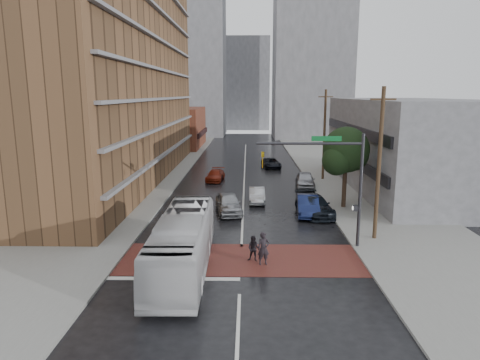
{
  "coord_description": "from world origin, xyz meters",
  "views": [
    {
      "loc": [
        0.37,
        -23.18,
        9.56
      ],
      "look_at": [
        -0.17,
        6.66,
        3.5
      ],
      "focal_mm": 32.0,
      "sensor_mm": 36.0,
      "label": 1
    }
  ],
  "objects_px": {
    "transit_bus": "(183,243)",
    "car_travel_c": "(215,175)",
    "pedestrian_b": "(254,249)",
    "car_parked_near": "(308,205)",
    "pedestrian_a": "(263,249)",
    "car_travel_a": "(228,203)",
    "suv_travel": "(271,163)",
    "car_parked_mid": "(314,205)",
    "car_travel_b": "(257,195)",
    "car_parked_far": "(305,180)"
  },
  "relations": [
    {
      "from": "car_parked_mid",
      "to": "car_parked_far",
      "type": "bearing_deg",
      "value": 77.45
    },
    {
      "from": "car_travel_c",
      "to": "transit_bus",
      "type": "bearing_deg",
      "value": -84.09
    },
    {
      "from": "car_parked_near",
      "to": "car_parked_far",
      "type": "relative_size",
      "value": 1.0
    },
    {
      "from": "suv_travel",
      "to": "car_parked_near",
      "type": "distance_m",
      "value": 22.15
    },
    {
      "from": "transit_bus",
      "to": "car_travel_b",
      "type": "distance_m",
      "value": 15.76
    },
    {
      "from": "transit_bus",
      "to": "car_parked_near",
      "type": "distance_m",
      "value": 13.96
    },
    {
      "from": "car_travel_a",
      "to": "car_travel_c",
      "type": "xyz_separation_m",
      "value": [
        -2.05,
        13.12,
        -0.2
      ]
    },
    {
      "from": "pedestrian_b",
      "to": "suv_travel",
      "type": "relative_size",
      "value": 0.34
    },
    {
      "from": "car_travel_c",
      "to": "suv_travel",
      "type": "bearing_deg",
      "value": 57.91
    },
    {
      "from": "suv_travel",
      "to": "car_parked_far",
      "type": "distance_m",
      "value": 12.37
    },
    {
      "from": "car_travel_c",
      "to": "pedestrian_a",
      "type": "bearing_deg",
      "value": -73.53
    },
    {
      "from": "car_travel_a",
      "to": "car_parked_mid",
      "type": "height_order",
      "value": "car_travel_a"
    },
    {
      "from": "suv_travel",
      "to": "car_parked_near",
      "type": "relative_size",
      "value": 0.96
    },
    {
      "from": "car_travel_b",
      "to": "suv_travel",
      "type": "height_order",
      "value": "car_travel_b"
    },
    {
      "from": "car_travel_c",
      "to": "car_parked_far",
      "type": "relative_size",
      "value": 0.9
    },
    {
      "from": "transit_bus",
      "to": "car_travel_a",
      "type": "xyz_separation_m",
      "value": [
        1.97,
        11.52,
        -0.76
      ]
    },
    {
      "from": "pedestrian_a",
      "to": "car_travel_a",
      "type": "relative_size",
      "value": 0.4
    },
    {
      "from": "suv_travel",
      "to": "car_parked_mid",
      "type": "relative_size",
      "value": 0.84
    },
    {
      "from": "car_travel_c",
      "to": "car_parked_far",
      "type": "height_order",
      "value": "car_parked_far"
    },
    {
      "from": "suv_travel",
      "to": "car_parked_far",
      "type": "height_order",
      "value": "car_parked_far"
    },
    {
      "from": "pedestrian_b",
      "to": "car_parked_near",
      "type": "distance_m",
      "value": 10.75
    },
    {
      "from": "car_travel_a",
      "to": "car_parked_near",
      "type": "distance_m",
      "value": 6.38
    },
    {
      "from": "pedestrian_b",
      "to": "car_travel_a",
      "type": "bearing_deg",
      "value": 115.1
    },
    {
      "from": "car_parked_near",
      "to": "pedestrian_a",
      "type": "bearing_deg",
      "value": -106.53
    },
    {
      "from": "transit_bus",
      "to": "car_travel_c",
      "type": "xyz_separation_m",
      "value": [
        -0.08,
        24.64,
        -0.95
      ]
    },
    {
      "from": "suv_travel",
      "to": "pedestrian_a",
      "type": "bearing_deg",
      "value": -101.53
    },
    {
      "from": "car_parked_far",
      "to": "car_parked_mid",
      "type": "bearing_deg",
      "value": -88.59
    },
    {
      "from": "suv_travel",
      "to": "car_parked_near",
      "type": "bearing_deg",
      "value": -93.18
    },
    {
      "from": "car_parked_mid",
      "to": "suv_travel",
      "type": "bearing_deg",
      "value": 86.56
    },
    {
      "from": "pedestrian_a",
      "to": "car_travel_c",
      "type": "xyz_separation_m",
      "value": [
        -4.5,
        23.75,
        -0.34
      ]
    },
    {
      "from": "car_travel_c",
      "to": "car_parked_mid",
      "type": "xyz_separation_m",
      "value": [
        8.95,
        -13.48,
        0.16
      ]
    },
    {
      "from": "car_travel_b",
      "to": "car_parked_far",
      "type": "xyz_separation_m",
      "value": [
        5.09,
        6.09,
        0.15
      ]
    },
    {
      "from": "pedestrian_a",
      "to": "pedestrian_b",
      "type": "distance_m",
      "value": 0.76
    },
    {
      "from": "pedestrian_a",
      "to": "suv_travel",
      "type": "xyz_separation_m",
      "value": [
        2.18,
        32.36,
        -0.33
      ]
    },
    {
      "from": "transit_bus",
      "to": "car_parked_mid",
      "type": "relative_size",
      "value": 2.11
    },
    {
      "from": "car_parked_near",
      "to": "car_parked_far",
      "type": "distance_m",
      "value": 10.1
    },
    {
      "from": "car_parked_mid",
      "to": "pedestrian_b",
      "type": "bearing_deg",
      "value": -126.33
    },
    {
      "from": "car_travel_a",
      "to": "car_travel_b",
      "type": "relative_size",
      "value": 1.2
    },
    {
      "from": "transit_bus",
      "to": "car_parked_mid",
      "type": "height_order",
      "value": "transit_bus"
    },
    {
      "from": "pedestrian_b",
      "to": "car_travel_c",
      "type": "xyz_separation_m",
      "value": [
        -3.96,
        23.26,
        -0.15
      ]
    },
    {
      "from": "pedestrian_b",
      "to": "car_parked_near",
      "type": "relative_size",
      "value": 0.32
    },
    {
      "from": "pedestrian_b",
      "to": "car_parked_near",
      "type": "height_order",
      "value": "car_parked_near"
    },
    {
      "from": "car_travel_a",
      "to": "car_parked_near",
      "type": "height_order",
      "value": "car_travel_a"
    },
    {
      "from": "car_travel_c",
      "to": "suv_travel",
      "type": "distance_m",
      "value": 10.9
    },
    {
      "from": "pedestrian_a",
      "to": "car_travel_c",
      "type": "distance_m",
      "value": 24.18
    },
    {
      "from": "pedestrian_b",
      "to": "suv_travel",
      "type": "height_order",
      "value": "pedestrian_b"
    },
    {
      "from": "car_parked_mid",
      "to": "car_parked_far",
      "type": "xyz_separation_m",
      "value": [
        0.57,
        10.04,
        0.03
      ]
    },
    {
      "from": "pedestrian_b",
      "to": "car_travel_b",
      "type": "distance_m",
      "value": 13.75
    },
    {
      "from": "car_travel_b",
      "to": "car_parked_mid",
      "type": "bearing_deg",
      "value": -41.75
    },
    {
      "from": "car_travel_a",
      "to": "car_parked_near",
      "type": "xyz_separation_m",
      "value": [
        6.37,
        -0.36,
        -0.03
      ]
    }
  ]
}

